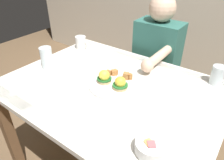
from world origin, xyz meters
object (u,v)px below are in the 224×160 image
object	(u,v)px
eggs_benedict_plate	(113,82)
water_glass_near	(217,76)
diner_person	(155,60)
fruit_bowl	(151,147)
dining_table	(112,101)
water_glass_far	(47,59)
coffee_mug	(81,42)
fork	(23,90)

from	to	relation	value
eggs_benedict_plate	water_glass_near	distance (m)	0.59
diner_person	fruit_bowl	bearing A→B (deg)	-65.06
dining_table	water_glass_near	world-z (taller)	water_glass_near
fruit_bowl	water_glass_far	xyz separation A→B (m)	(-0.85, 0.21, 0.03)
dining_table	diner_person	world-z (taller)	diner_person
coffee_mug	fork	distance (m)	0.63
diner_person	dining_table	bearing A→B (deg)	-88.12
eggs_benedict_plate	fruit_bowl	size ratio (longest dim) A/B	2.25
fruit_bowl	water_glass_near	bearing A→B (deg)	83.53
dining_table	fork	bearing A→B (deg)	-137.69
coffee_mug	water_glass_near	world-z (taller)	water_glass_near
dining_table	fork	xyz separation A→B (m)	(-0.36, -0.33, 0.11)
eggs_benedict_plate	fruit_bowl	world-z (taller)	eggs_benedict_plate
fruit_bowl	water_glass_near	distance (m)	0.66
water_glass_far	diner_person	distance (m)	0.82
water_glass_near	diner_person	world-z (taller)	diner_person
eggs_benedict_plate	coffee_mug	world-z (taller)	coffee_mug
fruit_bowl	diner_person	size ratio (longest dim) A/B	0.11
fork	diner_person	bearing A→B (deg)	69.94
fork	water_glass_near	world-z (taller)	water_glass_near
fruit_bowl	water_glass_far	bearing A→B (deg)	166.17
water_glass_near	dining_table	bearing A→B (deg)	-141.25
eggs_benedict_plate	water_glass_far	world-z (taller)	water_glass_far
dining_table	eggs_benedict_plate	bearing A→B (deg)	42.05
eggs_benedict_plate	coffee_mug	xyz separation A→B (m)	(-0.51, 0.28, 0.03)
water_glass_near	water_glass_far	bearing A→B (deg)	-154.38
diner_person	water_glass_near	bearing A→B (deg)	-25.22
fruit_bowl	fork	distance (m)	0.75
dining_table	fork	size ratio (longest dim) A/B	8.02
dining_table	diner_person	distance (m)	0.60
coffee_mug	water_glass_far	distance (m)	0.36
eggs_benedict_plate	diner_person	size ratio (longest dim) A/B	0.24
coffee_mug	diner_person	size ratio (longest dim) A/B	0.10
dining_table	fruit_bowl	world-z (taller)	fruit_bowl
fork	water_glass_near	distance (m)	1.08
coffee_mug	water_glass_far	bearing A→B (deg)	-83.54
fruit_bowl	fork	world-z (taller)	fruit_bowl
coffee_mug	water_glass_far	size ratio (longest dim) A/B	0.80
fork	diner_person	size ratio (longest dim) A/B	0.13
fruit_bowl	diner_person	xyz separation A→B (m)	(-0.41, 0.88, -0.12)
fruit_bowl	fork	xyz separation A→B (m)	(-0.75, -0.05, -0.03)
fruit_bowl	coffee_mug	size ratio (longest dim) A/B	1.08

